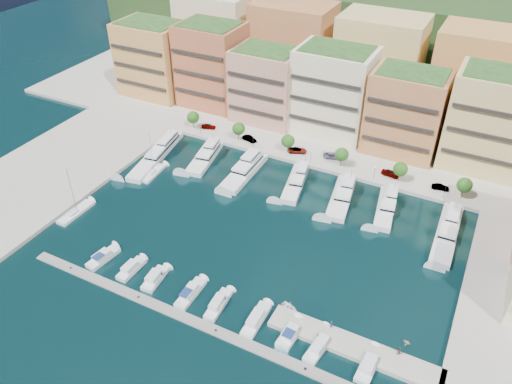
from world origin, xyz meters
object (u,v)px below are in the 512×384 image
Objects in this scene: lamppost_4 at (446,189)px; car_5 at (440,187)px; tree_4 at (400,169)px; tree_5 at (465,185)px; lamppost_3 at (375,171)px; cruiser_6 at (256,320)px; cruiser_5 at (218,305)px; tree_3 at (342,154)px; yacht_0 at (159,152)px; yacht_6 at (448,230)px; tender_0 at (290,309)px; cruiser_9 at (368,366)px; person_1 at (399,351)px; yacht_5 at (386,205)px; person_0 at (331,324)px; cruiser_7 at (290,334)px; tree_0 at (193,117)px; tree_2 at (288,141)px; yacht_3 at (296,181)px; yacht_2 at (246,169)px; cruiser_4 at (190,293)px; lamppost_2 at (311,154)px; cruiser_1 at (103,258)px; tender_3 at (407,342)px; cruiser_3 at (155,279)px; lamppost_0 at (200,126)px; yacht_4 at (342,196)px; cruiser_8 at (320,346)px; car_4 at (390,173)px; car_2 at (297,150)px; car_3 at (333,156)px; car_0 at (209,126)px; sailboat_2 at (153,173)px; car_1 at (249,139)px; yacht_1 at (206,156)px; tree_1 at (239,129)px; sailboat_0 at (76,213)px; cruiser_2 at (131,269)px.

car_5 is at bearing 113.13° from lamppost_4.
tree_5 is (16.00, 0.00, 0.00)m from tree_4.
lamppost_3 is 0.47× the size of cruiser_6.
lamppost_4 is 0.50× the size of cruiser_5.
tree_3 is at bearing 180.00° from tree_5.
yacht_6 is at bearing 1.52° from yacht_0.
cruiser_5 reaches higher than tender_0.
person_1 is (3.93, 4.36, 1.41)m from cruiser_9.
person_0 is (0.79, -41.35, 0.64)m from yacht_5.
yacht_6 reaches higher than cruiser_7.
tree_0 is 1.00× the size of tree_2.
yacht_6 is at bearing -3.63° from yacht_3.
yacht_2 reaches higher than lamppost_4.
lamppost_2 is at bearing 86.75° from cruiser_4.
cruiser_1 is 64.65m from tender_3.
cruiser_3 is 3.84× the size of person_1.
lamppost_0 is at bearing -177.01° from tree_3.
person_0 is (6.19, 4.51, 1.28)m from cruiser_7.
yacht_4 is 2.19× the size of cruiser_8.
yacht_0 is at bearing 115.10° from car_4.
car_3 is at bearing -101.28° from car_2.
yacht_6 reaches higher than car_0.
tree_3 is 63.60m from cruiser_9.
tree_4 is 0.66× the size of cruiser_4.
yacht_3 reaches higher than cruiser_7.
yacht_0 is at bearing 116.98° from sailboat_2.
yacht_6 reaches higher than lamppost_3.
tree_5 is 0.66× the size of cruiser_4.
car_1 is 79.82m from person_1.
tree_2 is at bearing 4.70° from lamppost_0.
cruiser_7 is 21.17m from tender_3.
lamppost_0 is at bearing 157.36° from car_0.
yacht_1 is at bearing 100.92° from car_3.
yacht_6 is 1.74× the size of sailboat_2.
tree_1 is 1.32× the size of car_5.
yacht_5 is 1.31× the size of sailboat_2.
tree_0 is 0.64× the size of cruiser_8.
cruiser_5 is (-36.06, -43.13, -0.66)m from yacht_6.
car_0 is at bearing 158.20° from yacht_3.
car_2 is at bearing 53.23° from sailboat_0.
lamppost_2 is at bearing -143.54° from car_2.
cruiser_1 is 1.02× the size of cruiser_9.
tree_1 is 49.84m from yacht_5.
tender_3 is at bearing -153.27° from car_4.
cruiser_5 is 62.25m from car_4.
lamppost_4 is at bearing 45.84° from cruiser_2.
tree_4 is at bearing 14.41° from tender_0.
car_2 is at bearing 27.24° from yacht_0.
car_5 is (74.56, 1.06, -3.04)m from tree_0.
yacht_0 reaches higher than person_0.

